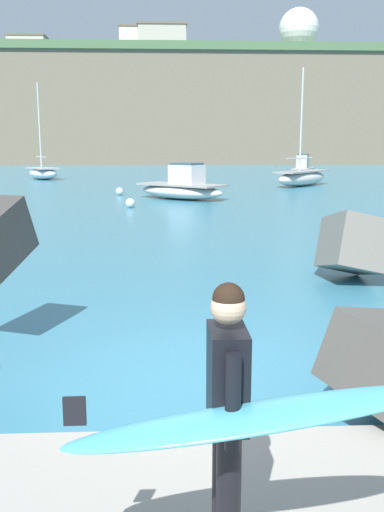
# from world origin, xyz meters

# --- Properties ---
(ground_plane) EXTENTS (400.00, 400.00, 0.00)m
(ground_plane) POSITION_xyz_m (0.00, 0.00, 0.00)
(ground_plane) COLOR teal
(breakwater_jetty) EXTENTS (30.17, 7.83, 2.22)m
(breakwater_jetty) POSITION_xyz_m (0.22, 1.81, 0.99)
(breakwater_jetty) COLOR #605B56
(breakwater_jetty) RESTS_ON ground
(surfer_with_board) EXTENTS (2.10, 1.16, 1.78)m
(surfer_with_board) POSITION_xyz_m (0.09, -3.50, 1.28)
(surfer_with_board) COLOR black
(surfer_with_board) RESTS_ON walkway_path
(boat_near_left) EXTENTS (5.32, 4.98, 1.93)m
(boat_near_left) POSITION_xyz_m (0.56, 23.26, 0.61)
(boat_near_left) COLOR beige
(boat_near_left) RESTS_ON ground
(boat_near_centre) EXTENTS (5.40, 5.94, 8.05)m
(boat_near_centre) POSITION_xyz_m (9.43, 32.96, 0.60)
(boat_near_centre) COLOR beige
(boat_near_centre) RESTS_ON ground
(boat_near_right) EXTENTS (3.41, 5.11, 2.12)m
(boat_near_right) POSITION_xyz_m (12.16, 43.88, 0.65)
(boat_near_right) COLOR beige
(boat_near_right) RESTS_ON ground
(boat_mid_left) EXTENTS (3.79, 4.46, 8.00)m
(boat_mid_left) POSITION_xyz_m (-10.78, 41.86, 0.58)
(boat_mid_left) COLOR white
(boat_mid_left) RESTS_ON ground
(mooring_buoy_inner) EXTENTS (0.44, 0.44, 0.44)m
(mooring_buoy_inner) POSITION_xyz_m (-2.98, 25.85, 0.22)
(mooring_buoy_inner) COLOR silver
(mooring_buoy_inner) RESTS_ON ground
(mooring_buoy_middle) EXTENTS (0.44, 0.44, 0.44)m
(mooring_buoy_middle) POSITION_xyz_m (-1.95, 19.10, 0.22)
(mooring_buoy_middle) COLOR silver
(mooring_buoy_middle) RESTS_ON ground
(headland_bluff) EXTENTS (86.92, 44.16, 17.61)m
(headland_bluff) POSITION_xyz_m (-1.99, 98.91, 8.83)
(headland_bluff) COLOR #756651
(headland_bluff) RESTS_ON ground
(radar_dome) EXTENTS (7.44, 7.44, 10.69)m
(radar_dome) POSITION_xyz_m (25.00, 103.21, 23.77)
(radar_dome) COLOR silver
(radar_dome) RESTS_ON headland_bluff
(station_building_west) EXTENTS (7.10, 6.71, 5.44)m
(station_building_west) POSITION_xyz_m (-25.97, 105.36, 20.34)
(station_building_west) COLOR beige
(station_building_west) RESTS_ON headland_bluff
(station_building_central) EXTENTS (8.10, 6.51, 4.64)m
(station_building_central) POSITION_xyz_m (-0.68, 90.47, 19.94)
(station_building_central) COLOR #B2ADA3
(station_building_central) RESTS_ON headland_bluff
(station_building_east) EXTENTS (4.62, 6.71, 6.26)m
(station_building_east) POSITION_xyz_m (-6.15, 100.63, 20.75)
(station_building_east) COLOR silver
(station_building_east) RESTS_ON headland_bluff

